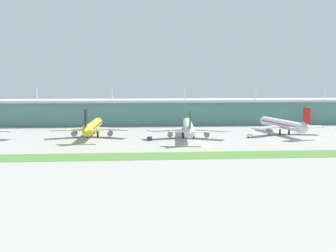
{
  "coord_description": "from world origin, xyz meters",
  "views": [
    {
      "loc": [
        -35.91,
        -198.95,
        33.9
      ],
      "look_at": [
        -18.24,
        34.99,
        7.0
      ],
      "focal_mm": 42.08,
      "sensor_mm": 36.0,
      "label": 1
    }
  ],
  "objects_px": {
    "airliner_near_middle": "(93,126)",
    "safety_cone_left_wingtip": "(62,141)",
    "airliner_center": "(188,127)",
    "safety_cone_nose_front": "(99,142)",
    "safety_cone_right_wingtip": "(93,141)",
    "pushback_tug": "(149,138)",
    "airliner_far_middle": "(283,124)",
    "baggage_cart": "(250,136)"
  },
  "relations": [
    {
      "from": "airliner_near_middle",
      "to": "safety_cone_left_wingtip",
      "type": "xyz_separation_m",
      "value": [
        -15.67,
        -15.83,
        -6.1
      ]
    },
    {
      "from": "airliner_center",
      "to": "safety_cone_nose_front",
      "type": "bearing_deg",
      "value": -166.71
    },
    {
      "from": "airliner_center",
      "to": "safety_cone_right_wingtip",
      "type": "distance_m",
      "value": 56.5
    },
    {
      "from": "safety_cone_left_wingtip",
      "to": "safety_cone_nose_front",
      "type": "height_order",
      "value": "same"
    },
    {
      "from": "safety_cone_right_wingtip",
      "to": "pushback_tug",
      "type": "bearing_deg",
      "value": 1.76
    },
    {
      "from": "airliner_near_middle",
      "to": "safety_cone_left_wingtip",
      "type": "distance_m",
      "value": 23.09
    },
    {
      "from": "safety_cone_left_wingtip",
      "to": "safety_cone_nose_front",
      "type": "relative_size",
      "value": 1.0
    },
    {
      "from": "airliner_near_middle",
      "to": "airliner_far_middle",
      "type": "xyz_separation_m",
      "value": [
        119.89,
        2.81,
        -0.0
      ]
    },
    {
      "from": "airliner_far_middle",
      "to": "safety_cone_right_wingtip",
      "type": "height_order",
      "value": "airliner_far_middle"
    },
    {
      "from": "baggage_cart",
      "to": "safety_cone_right_wingtip",
      "type": "height_order",
      "value": "baggage_cart"
    },
    {
      "from": "airliner_near_middle",
      "to": "safety_cone_right_wingtip",
      "type": "relative_size",
      "value": 86.92
    },
    {
      "from": "safety_cone_left_wingtip",
      "to": "airliner_center",
      "type": "bearing_deg",
      "value": 5.73
    },
    {
      "from": "airliner_far_middle",
      "to": "baggage_cart",
      "type": "bearing_deg",
      "value": -151.4
    },
    {
      "from": "safety_cone_nose_front",
      "to": "safety_cone_right_wingtip",
      "type": "xyz_separation_m",
      "value": [
        -3.91,
        4.07,
        0.0
      ]
    },
    {
      "from": "pushback_tug",
      "to": "safety_cone_left_wingtip",
      "type": "bearing_deg",
      "value": -179.79
    },
    {
      "from": "airliner_near_middle",
      "to": "safety_cone_left_wingtip",
      "type": "relative_size",
      "value": 86.92
    },
    {
      "from": "safety_cone_nose_front",
      "to": "safety_cone_right_wingtip",
      "type": "relative_size",
      "value": 1.0
    },
    {
      "from": "baggage_cart",
      "to": "pushback_tug",
      "type": "bearing_deg",
      "value": -175.76
    },
    {
      "from": "safety_cone_nose_front",
      "to": "safety_cone_right_wingtip",
      "type": "height_order",
      "value": "same"
    },
    {
      "from": "airliner_center",
      "to": "baggage_cart",
      "type": "relative_size",
      "value": 16.81
    },
    {
      "from": "baggage_cart",
      "to": "safety_cone_left_wingtip",
      "type": "height_order",
      "value": "baggage_cart"
    },
    {
      "from": "airliner_far_middle",
      "to": "baggage_cart",
      "type": "relative_size",
      "value": 14.89
    },
    {
      "from": "airliner_near_middle",
      "to": "safety_cone_right_wingtip",
      "type": "height_order",
      "value": "airliner_near_middle"
    },
    {
      "from": "airliner_near_middle",
      "to": "safety_cone_nose_front",
      "type": "distance_m",
      "value": 22.33
    },
    {
      "from": "airliner_center",
      "to": "airliner_far_middle",
      "type": "height_order",
      "value": "same"
    },
    {
      "from": "airliner_far_middle",
      "to": "safety_cone_right_wingtip",
      "type": "bearing_deg",
      "value": -170.65
    },
    {
      "from": "safety_cone_left_wingtip",
      "to": "safety_cone_right_wingtip",
      "type": "bearing_deg",
      "value": -2.63
    },
    {
      "from": "airliner_far_middle",
      "to": "safety_cone_right_wingtip",
      "type": "relative_size",
      "value": 83.81
    },
    {
      "from": "airliner_far_middle",
      "to": "safety_cone_nose_front",
      "type": "distance_m",
      "value": 116.69
    },
    {
      "from": "pushback_tug",
      "to": "safety_cone_right_wingtip",
      "type": "height_order",
      "value": "pushback_tug"
    },
    {
      "from": "pushback_tug",
      "to": "safety_cone_left_wingtip",
      "type": "height_order",
      "value": "pushback_tug"
    },
    {
      "from": "baggage_cart",
      "to": "safety_cone_left_wingtip",
      "type": "relative_size",
      "value": 5.63
    },
    {
      "from": "airliner_far_middle",
      "to": "baggage_cart",
      "type": "distance_m",
      "value": 29.67
    },
    {
      "from": "airliner_near_middle",
      "to": "baggage_cart",
      "type": "xyz_separation_m",
      "value": [
        94.24,
        -11.18,
        -5.18
      ]
    },
    {
      "from": "airliner_near_middle",
      "to": "airliner_center",
      "type": "bearing_deg",
      "value": -8.42
    },
    {
      "from": "airliner_far_middle",
      "to": "pushback_tug",
      "type": "height_order",
      "value": "airliner_far_middle"
    },
    {
      "from": "airliner_far_middle",
      "to": "baggage_cart",
      "type": "xyz_separation_m",
      "value": [
        -25.65,
        -13.99,
        -5.18
      ]
    },
    {
      "from": "safety_cone_left_wingtip",
      "to": "airliner_near_middle",
      "type": "bearing_deg",
      "value": 45.29
    },
    {
      "from": "airliner_near_middle",
      "to": "airliner_center",
      "type": "xyz_separation_m",
      "value": [
        57.42,
        -8.5,
        0.01
      ]
    },
    {
      "from": "airliner_center",
      "to": "airliner_far_middle",
      "type": "bearing_deg",
      "value": 10.26
    },
    {
      "from": "pushback_tug",
      "to": "safety_cone_nose_front",
      "type": "height_order",
      "value": "pushback_tug"
    },
    {
      "from": "airliner_center",
      "to": "pushback_tug",
      "type": "relative_size",
      "value": 14.1
    }
  ]
}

